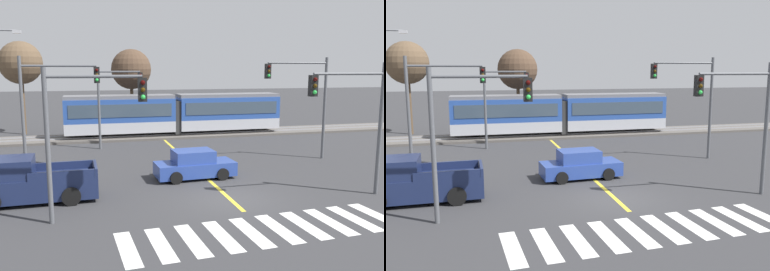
# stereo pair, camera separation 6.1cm
# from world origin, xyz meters

# --- Properties ---
(ground_plane) EXTENTS (200.00, 200.00, 0.00)m
(ground_plane) POSITION_xyz_m (0.00, 0.00, 0.00)
(ground_plane) COLOR #333335
(track_bed) EXTENTS (120.00, 4.00, 0.18)m
(track_bed) POSITION_xyz_m (0.00, 17.82, 0.09)
(track_bed) COLOR #56514C
(track_bed) RESTS_ON ground
(rail_near) EXTENTS (120.00, 0.08, 0.10)m
(rail_near) POSITION_xyz_m (0.00, 17.10, 0.23)
(rail_near) COLOR #939399
(rail_near) RESTS_ON track_bed
(rail_far) EXTENTS (120.00, 0.08, 0.10)m
(rail_far) POSITION_xyz_m (0.00, 18.54, 0.23)
(rail_far) COLOR #939399
(rail_far) RESTS_ON track_bed
(light_rail_tram) EXTENTS (18.50, 2.64, 3.43)m
(light_rail_tram) POSITION_xyz_m (1.36, 17.82, 2.05)
(light_rail_tram) COLOR #B7BAC1
(light_rail_tram) RESTS_ON track_bed
(crosswalk_stripe_0) EXTENTS (0.74, 2.83, 0.01)m
(crosswalk_stripe_0) POSITION_xyz_m (-4.94, -4.03, 0.00)
(crosswalk_stripe_0) COLOR silver
(crosswalk_stripe_0) RESTS_ON ground
(crosswalk_stripe_1) EXTENTS (0.74, 2.83, 0.01)m
(crosswalk_stripe_1) POSITION_xyz_m (-3.84, -3.97, 0.00)
(crosswalk_stripe_1) COLOR silver
(crosswalk_stripe_1) RESTS_ON ground
(crosswalk_stripe_2) EXTENTS (0.74, 2.83, 0.01)m
(crosswalk_stripe_2) POSITION_xyz_m (-2.74, -3.90, 0.00)
(crosswalk_stripe_2) COLOR silver
(crosswalk_stripe_2) RESTS_ON ground
(crosswalk_stripe_3) EXTENTS (0.74, 2.83, 0.01)m
(crosswalk_stripe_3) POSITION_xyz_m (-1.65, -3.83, 0.00)
(crosswalk_stripe_3) COLOR silver
(crosswalk_stripe_3) RESTS_ON ground
(crosswalk_stripe_4) EXTENTS (0.74, 2.83, 0.01)m
(crosswalk_stripe_4) POSITION_xyz_m (-0.55, -3.76, 0.00)
(crosswalk_stripe_4) COLOR silver
(crosswalk_stripe_4) RESTS_ON ground
(crosswalk_stripe_5) EXTENTS (0.74, 2.83, 0.01)m
(crosswalk_stripe_5) POSITION_xyz_m (0.55, -3.69, 0.00)
(crosswalk_stripe_5) COLOR silver
(crosswalk_stripe_5) RESTS_ON ground
(crosswalk_stripe_6) EXTENTS (0.74, 2.83, 0.01)m
(crosswalk_stripe_6) POSITION_xyz_m (1.65, -3.62, 0.00)
(crosswalk_stripe_6) COLOR silver
(crosswalk_stripe_6) RESTS_ON ground
(crosswalk_stripe_7) EXTENTS (0.74, 2.83, 0.01)m
(crosswalk_stripe_7) POSITION_xyz_m (2.74, -3.55, 0.00)
(crosswalk_stripe_7) COLOR silver
(crosswalk_stripe_7) RESTS_ON ground
(crosswalk_stripe_8) EXTENTS (0.74, 2.83, 0.01)m
(crosswalk_stripe_8) POSITION_xyz_m (3.84, -3.48, 0.00)
(crosswalk_stripe_8) COLOR silver
(crosswalk_stripe_8) RESTS_ON ground
(crosswalk_stripe_9) EXTENTS (0.74, 2.83, 0.01)m
(crosswalk_stripe_9) POSITION_xyz_m (4.94, -3.41, 0.00)
(crosswalk_stripe_9) COLOR silver
(crosswalk_stripe_9) RESTS_ON ground
(lane_centre_line) EXTENTS (0.20, 17.54, 0.01)m
(lane_centre_line) POSITION_xyz_m (0.00, 7.05, 0.00)
(lane_centre_line) COLOR gold
(lane_centre_line) RESTS_ON ground
(sedan_crossing) EXTENTS (4.28, 2.08, 1.52)m
(sedan_crossing) POSITION_xyz_m (-0.63, 3.83, 0.70)
(sedan_crossing) COLOR #284293
(sedan_crossing) RESTS_ON ground
(pickup_truck) EXTENTS (5.45, 2.34, 1.98)m
(pickup_truck) POSITION_xyz_m (-8.54, 1.80, 0.84)
(pickup_truck) COLOR #192347
(pickup_truck) RESTS_ON ground
(traffic_light_near_right) EXTENTS (3.75, 0.38, 6.03)m
(traffic_light_near_right) POSITION_xyz_m (5.55, -0.99, 3.96)
(traffic_light_near_right) COLOR #515459
(traffic_light_near_right) RESTS_ON ground
(traffic_light_near_left) EXTENTS (3.75, 0.38, 5.80)m
(traffic_light_near_left) POSITION_xyz_m (-6.18, -1.10, 3.88)
(traffic_light_near_left) COLOR #515459
(traffic_light_near_left) RESTS_ON ground
(traffic_light_mid_left) EXTENTS (4.25, 0.38, 6.44)m
(traffic_light_mid_left) POSITION_xyz_m (-8.04, 7.04, 4.24)
(traffic_light_mid_left) COLOR #515459
(traffic_light_mid_left) RESTS_ON ground
(traffic_light_mid_right) EXTENTS (4.25, 0.38, 6.47)m
(traffic_light_mid_right) POSITION_xyz_m (7.29, 6.49, 4.33)
(traffic_light_mid_right) COLOR #515459
(traffic_light_mid_right) RESTS_ON ground
(traffic_light_far_left) EXTENTS (3.25, 0.38, 5.89)m
(traffic_light_far_left) POSITION_xyz_m (-4.13, 13.34, 3.91)
(traffic_light_far_left) COLOR #515459
(traffic_light_far_left) RESTS_ON ground
(bare_tree_far_west) EXTENTS (3.72, 3.72, 8.17)m
(bare_tree_far_west) POSITION_xyz_m (-11.52, 21.99, 6.27)
(bare_tree_far_west) COLOR brown
(bare_tree_far_west) RESTS_ON ground
(bare_tree_west) EXTENTS (3.83, 3.83, 7.67)m
(bare_tree_west) POSITION_xyz_m (-1.80, 23.25, 5.73)
(bare_tree_west) COLOR brown
(bare_tree_west) RESTS_ON ground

